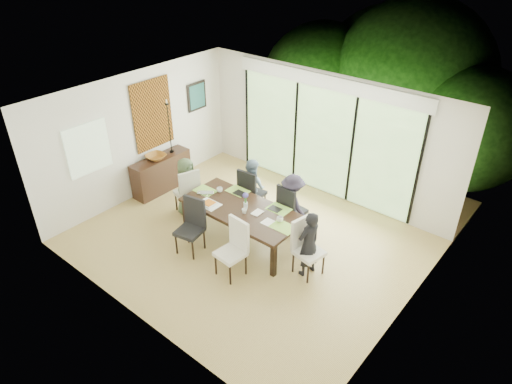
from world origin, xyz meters
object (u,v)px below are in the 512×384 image
Objects in this scene: person_left_end at (187,186)px; person_right_end at (309,244)px; person_far_left at (252,187)px; sideboard at (162,173)px; vase at (246,205)px; table_top at (242,209)px; chair_left_end at (187,190)px; laptop at (205,194)px; bowl at (156,157)px; cup_a at (220,190)px; chair_far_left at (253,190)px; chair_far_right at (293,207)px; chair_near_right at (230,250)px; person_far_right at (292,204)px; cup_c at (280,219)px; cup_b at (244,211)px; chair_right_end at (309,249)px; chair_near_left at (189,228)px.

person_left_end and person_right_end have the same top height.
person_far_left is 0.87× the size of sideboard.
person_right_end is 10.75× the size of vase.
chair_left_end is (-1.50, 0.00, -0.16)m from table_top.
laptop is 0.75× the size of bowl.
bowl is at bearing -79.54° from chair_left_end.
sideboard is (-1.77, 0.38, -0.33)m from laptop.
chair_far_left is at bearing 70.35° from cup_a.
chair_far_right is 9.17× the size of vase.
bowl is at bearing -78.93° from person_right_end.
chair_near_right is 1.31m from person_right_end.
chair_far_left is at bearing -100.21° from person_right_end.
chair_left_end is 0.85× the size of person_far_right.
cup_b is at bearing -162.90° from cup_c.
cup_a is 0.28× the size of bowl.
chair_far_right is at bearing -79.20° from person_left_end.
chair_near_right is 8.87× the size of cup_a.
chair_near_right is (-0.05, -1.72, 0.00)m from chair_far_right.
cup_c reaches higher than sideboard.
table_top is at bearing 101.46° from chair_right_end.
person_right_end is at bearing 152.76° from person_far_right.
laptop is at bearing -173.09° from cup_c.
person_left_end reaches higher than table_top.
person_far_left is at bearing 147.85° from chair_left_end.
sideboard is at bearing 26.36° from person_far_left.
bowl is (-2.67, 0.13, 0.07)m from vase.
chair_far_right is at bearing 174.98° from chair_far_left.
chair_near_left is 1.64m from cup_c.
cup_b is (0.60, -0.95, 0.24)m from chair_far_left.
chair_far_right and chair_near_left have the same top height.
chair_far_left is 1.15m from cup_b.
chair_near_left reaches higher than cup_c.
cup_c is (0.80, 0.10, 0.07)m from table_top.
chair_far_left reaches higher than laptop.
vase is (-0.50, -0.78, 0.16)m from person_far_right.
bowl is (-3.17, -0.65, 0.23)m from person_far_right.
person_far_right reaches higher than vase.
chair_far_left is 0.85× the size of person_left_end.
person_left_end reaches higher than laptop.
chair_right_end is 2.50× the size of bowl.
person_far_right reaches higher than chair_near_left.
cup_c is (1.50, -0.05, 0.00)m from cup_a.
person_far_right is (2.03, 0.83, 0.00)m from person_left_end.
cup_a is (-0.75, 0.10, -0.01)m from vase.
table_top is 2.18× the size of chair_right_end.
bowl is at bearing 132.62° from laptop.
bowl is at bearing 17.45° from chair_far_right.
bowl is (-1.92, 0.03, 0.08)m from cup_a.
chair_far_right reaches higher than vase.
cup_a is (-0.70, 0.15, 0.07)m from table_top.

